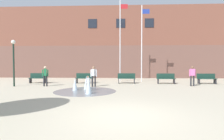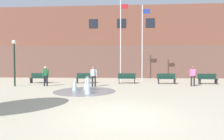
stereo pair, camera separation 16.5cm
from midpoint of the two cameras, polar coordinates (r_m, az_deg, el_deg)
ground_plane at (r=6.28m, az=3.47°, el=-14.46°), size 100.00×100.00×0.00m
library_building at (r=24.88m, az=3.32°, el=8.33°), size 36.00×6.05×9.00m
splash_fountain at (r=11.52m, az=-8.75°, el=-5.14°), size 4.02×4.02×1.01m
park_bench_far_left at (r=17.52m, az=-22.50°, el=-2.36°), size 1.60×0.44×0.91m
park_bench_left_of_flagpoles at (r=16.20m, az=-8.51°, el=-2.58°), size 1.60×0.44×0.91m
park_bench_under_left_flagpole at (r=15.89m, az=5.15°, el=-2.65°), size 1.60×0.44×0.91m
park_bench_under_right_flagpole at (r=16.23m, az=17.61°, el=-2.64°), size 1.60×0.44×0.91m
park_bench_near_trashcan at (r=17.51m, az=28.96°, el=-2.47°), size 1.60×0.44×0.91m
adult_in_red at (r=13.63m, az=-5.64°, el=-1.53°), size 0.50×0.38×1.59m
child_in_fountain at (r=11.58m, az=-7.50°, el=-3.93°), size 0.31×0.24×0.99m
teen_by_trashcan at (r=15.23m, az=25.19°, el=-1.33°), size 0.50×0.27×1.59m
adult_near_bench at (r=14.81m, az=-20.56°, el=-1.36°), size 0.50×0.39×1.59m
flagpole_left at (r=17.80m, az=3.19°, el=10.20°), size 0.80×0.10×8.11m
flagpole_right at (r=17.89m, az=10.22°, el=9.27°), size 0.80×0.10×7.59m
lamp_post_left_lane at (r=15.79m, az=-29.03°, el=4.05°), size 0.32×0.32×3.65m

